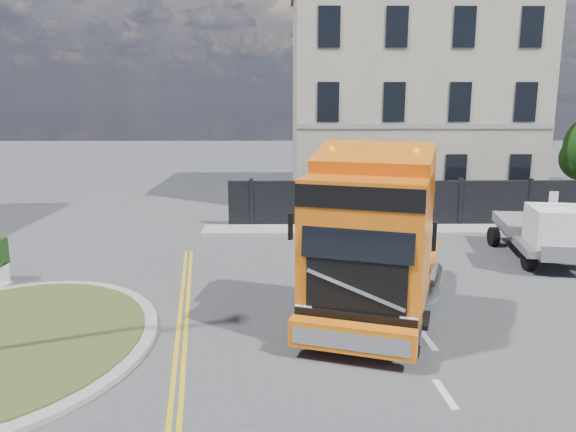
{
  "coord_description": "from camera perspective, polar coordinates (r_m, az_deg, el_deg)",
  "views": [
    {
      "loc": [
        -0.67,
        -14.79,
        5.43
      ],
      "look_at": [
        -0.5,
        2.6,
        1.8
      ],
      "focal_mm": 35.0,
      "sensor_mm": 36.0,
      "label": 1
    }
  ],
  "objects": [
    {
      "name": "truck",
      "position": [
        13.73,
        8.58,
        -3.19
      ],
      "size": [
        4.74,
        7.6,
        4.27
      ],
      "rotation": [
        0.0,
        0.0,
        -0.32
      ],
      "color": "black",
      "rests_on": "ground"
    },
    {
      "name": "pavement_far",
      "position": [
        24.44,
        15.29,
        -1.32
      ],
      "size": [
        20.0,
        1.6,
        0.12
      ],
      "primitive_type": "cube",
      "color": "gray",
      "rests_on": "ground"
    },
    {
      "name": "georgian_building",
      "position": [
        31.99,
        11.73,
        12.17
      ],
      "size": [
        12.3,
        10.3,
        12.8
      ],
      "color": "beige",
      "rests_on": "ground"
    },
    {
      "name": "ground",
      "position": [
        15.77,
        1.92,
        -8.36
      ],
      "size": [
        120.0,
        120.0,
        0.0
      ],
      "primitive_type": "plane",
      "color": "#424244",
      "rests_on": "ground"
    },
    {
      "name": "hoarding_fence",
      "position": [
        25.25,
        16.06,
        1.23
      ],
      "size": [
        18.8,
        0.25,
        2.0
      ],
      "color": "black",
      "rests_on": "ground"
    },
    {
      "name": "traffic_island",
      "position": [
        14.41,
        -27.15,
        -11.37
      ],
      "size": [
        6.8,
        6.8,
        0.17
      ],
      "color": "gray",
      "rests_on": "ground"
    },
    {
      "name": "flatbed_pickup",
      "position": [
        20.5,
        25.28,
        -1.53
      ],
      "size": [
        2.75,
        5.21,
        2.06
      ],
      "rotation": [
        0.0,
        0.0,
        -0.17
      ],
      "color": "slate",
      "rests_on": "ground"
    }
  ]
}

